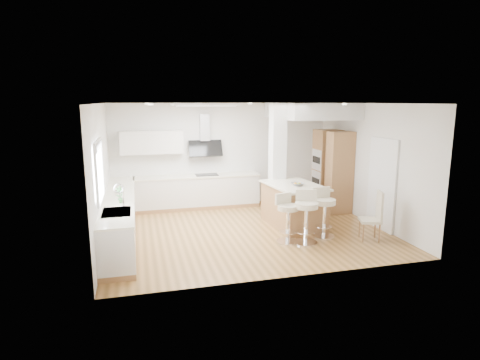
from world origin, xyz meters
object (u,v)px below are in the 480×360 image
object	(u,v)px
peninsula	(294,205)
bar_stool_a	(287,215)
dining_chair	(375,214)
bar_stool_c	(324,210)
bar_stool_b	(306,214)

from	to	relation	value
peninsula	bar_stool_a	distance (m)	1.17
dining_chair	bar_stool_c	bearing A→B (deg)	171.13
bar_stool_a	bar_stool_c	bearing A→B (deg)	-11.07
peninsula	bar_stool_c	world-z (taller)	bar_stool_c
peninsula	bar_stool_a	bearing A→B (deg)	-124.83
bar_stool_b	bar_stool_a	bearing A→B (deg)	176.37
peninsula	bar_stool_c	distance (m)	0.97
peninsula	bar_stool_b	size ratio (longest dim) A/B	1.58
bar_stool_a	dining_chair	world-z (taller)	dining_chair
peninsula	dining_chair	world-z (taller)	peninsula
bar_stool_a	bar_stool_b	bearing A→B (deg)	-42.16
bar_stool_b	bar_stool_c	size ratio (longest dim) A/B	1.03
bar_stool_b	bar_stool_c	bearing A→B (deg)	47.01
bar_stool_a	dining_chair	size ratio (longest dim) A/B	0.96
bar_stool_a	peninsula	bearing A→B (deg)	43.16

